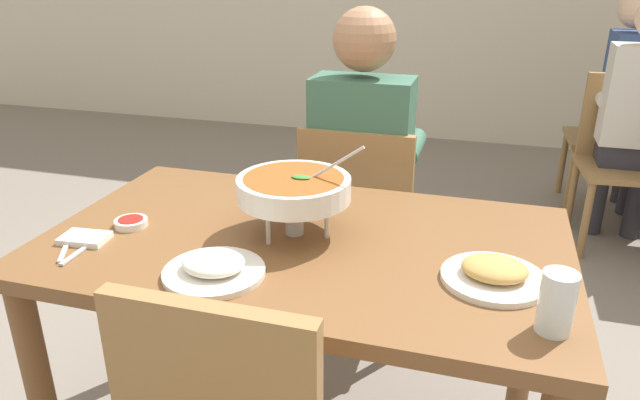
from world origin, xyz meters
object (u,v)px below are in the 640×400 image
at_px(diner_main, 363,162).
at_px(curry_bowl, 294,189).
at_px(chair_diner_main, 360,222).
at_px(chair_bg_middle, 624,129).
at_px(dining_table_main, 304,275).
at_px(patron_bg_middle, 630,89).
at_px(chair_bg_left, 622,151).
at_px(sauce_dish, 131,222).
at_px(patron_bg_left, 639,109).
at_px(appetizer_plate, 494,273).
at_px(rice_plate, 214,267).
at_px(drink_glass, 556,306).

height_order(diner_main, curry_bowl, diner_main).
bearing_deg(chair_diner_main, chair_bg_middle, 55.37).
bearing_deg(dining_table_main, chair_bg_middle, 63.59).
bearing_deg(patron_bg_middle, chair_bg_left, -99.15).
distance_m(curry_bowl, sauce_dish, 0.47).
xyz_separation_m(sauce_dish, patron_bg_left, (1.65, 2.02, -0.03)).
height_order(dining_table_main, appetizer_plate, appetizer_plate).
bearing_deg(chair_bg_middle, sauce_dish, -124.00).
bearing_deg(dining_table_main, diner_main, 90.00).
distance_m(rice_plate, chair_bg_left, 2.59).
height_order(appetizer_plate, drink_glass, drink_glass).
height_order(dining_table_main, chair_bg_left, chair_bg_left).
bearing_deg(chair_bg_middle, rice_plate, -116.70).
bearing_deg(curry_bowl, rice_plate, -111.97).
bearing_deg(curry_bowl, sauce_dish, -169.51).
relative_size(dining_table_main, rice_plate, 5.72).
bearing_deg(appetizer_plate, chair_diner_main, 121.73).
distance_m(dining_table_main, drink_glass, 0.68).
xyz_separation_m(chair_diner_main, chair_bg_middle, (1.23, 1.78, 0.00)).
height_order(sauce_dish, patron_bg_middle, patron_bg_middle).
bearing_deg(patron_bg_left, curry_bowl, -121.83).
height_order(diner_main, chair_bg_left, diner_main).
distance_m(rice_plate, patron_bg_left, 2.57).
bearing_deg(rice_plate, diner_main, 81.78).
bearing_deg(chair_bg_left, diner_main, -132.13).
bearing_deg(diner_main, sauce_dish, -121.40).
xyz_separation_m(sauce_dish, drink_glass, (1.09, -0.20, 0.05)).
distance_m(diner_main, chair_bg_middle, 2.15).
distance_m(rice_plate, sauce_dish, 0.39).
bearing_deg(patron_bg_middle, dining_table_main, -116.11).
xyz_separation_m(diner_main, chair_bg_middle, (1.23, 1.75, -0.24)).
bearing_deg(patron_bg_left, chair_diner_main, -132.81).
height_order(diner_main, rice_plate, diner_main).
distance_m(rice_plate, patron_bg_middle, 3.06).
distance_m(diner_main, sauce_dish, 0.93).
xyz_separation_m(diner_main, patron_bg_middle, (1.22, 1.76, 0.00)).
height_order(drink_glass, chair_bg_left, chair_bg_left).
distance_m(drink_glass, chair_bg_left, 2.33).
distance_m(curry_bowl, chair_bg_middle, 2.79).
bearing_deg(sauce_dish, chair_bg_left, 51.65).
bearing_deg(curry_bowl, chair_bg_left, 59.22).
height_order(curry_bowl, chair_bg_middle, curry_bowl).
xyz_separation_m(rice_plate, patron_bg_left, (1.31, 2.21, -0.04)).
height_order(chair_bg_left, chair_bg_middle, same).
height_order(appetizer_plate, chair_bg_middle, chair_bg_middle).
xyz_separation_m(chair_diner_main, sauce_dish, (-0.48, -0.76, 0.27)).
bearing_deg(patron_bg_left, drink_glass, -104.34).
bearing_deg(appetizer_plate, sauce_dish, 178.31).
relative_size(sauce_dish, chair_bg_left, 0.10).
distance_m(appetizer_plate, patron_bg_left, 2.16).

